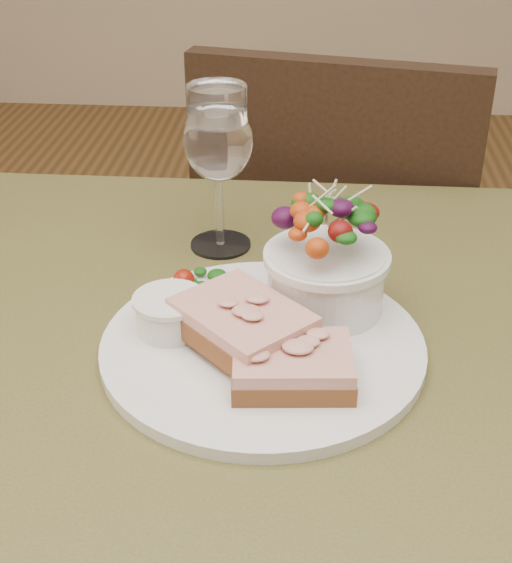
# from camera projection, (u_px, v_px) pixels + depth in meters

# --- Properties ---
(cafe_table) EXTENTS (0.80, 0.80, 0.75)m
(cafe_table) POSITION_uv_depth(u_px,v_px,m) (247.00, 434.00, 0.78)
(cafe_table) COLOR #413A1C
(cafe_table) RESTS_ON ground
(chair_far) EXTENTS (0.50, 0.50, 0.90)m
(chair_far) POSITION_uv_depth(u_px,v_px,m) (337.00, 355.00, 1.50)
(chair_far) COLOR black
(chair_far) RESTS_ON ground
(dinner_plate) EXTENTS (0.30, 0.30, 0.01)m
(dinner_plate) POSITION_uv_depth(u_px,v_px,m) (263.00, 346.00, 0.73)
(dinner_plate) COLOR white
(dinner_plate) RESTS_ON cafe_table
(sandwich_front) EXTENTS (0.11, 0.08, 0.03)m
(sandwich_front) POSITION_uv_depth(u_px,v_px,m) (292.00, 366.00, 0.67)
(sandwich_front) COLOR #512A15
(sandwich_front) RESTS_ON dinner_plate
(sandwich_back) EXTENTS (0.15, 0.15, 0.03)m
(sandwich_back) POSITION_uv_depth(u_px,v_px,m) (242.00, 323.00, 0.70)
(sandwich_back) COLOR #512A15
(sandwich_back) RESTS_ON dinner_plate
(ramekin) EXTENTS (0.06, 0.06, 0.04)m
(ramekin) POSITION_uv_depth(u_px,v_px,m) (170.00, 312.00, 0.73)
(ramekin) COLOR white
(ramekin) RESTS_ON dinner_plate
(salad_bowl) EXTENTS (0.11, 0.11, 0.13)m
(salad_bowl) POSITION_uv_depth(u_px,v_px,m) (327.00, 254.00, 0.74)
(salad_bowl) COLOR white
(salad_bowl) RESTS_ON dinner_plate
(garnish) EXTENTS (0.05, 0.04, 0.02)m
(garnish) POSITION_uv_depth(u_px,v_px,m) (194.00, 280.00, 0.80)
(garnish) COLOR #093409
(garnish) RESTS_ON dinner_plate
(wine_glass) EXTENTS (0.08, 0.08, 0.18)m
(wine_glass) POSITION_uv_depth(u_px,v_px,m) (218.00, 145.00, 0.85)
(wine_glass) COLOR white
(wine_glass) RESTS_ON cafe_table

